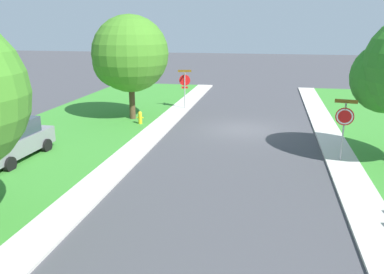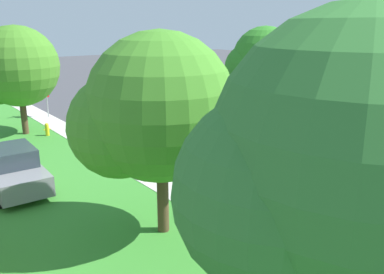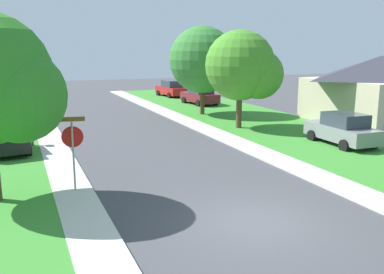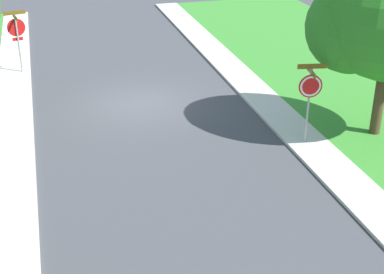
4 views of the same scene
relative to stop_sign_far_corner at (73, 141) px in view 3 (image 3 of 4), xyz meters
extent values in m
plane|color=#424247|center=(4.61, -4.86, -1.89)|extent=(120.00, 120.00, 0.00)
cube|color=beige|center=(9.31, 7.14, -1.84)|extent=(1.40, 56.00, 0.10)
cube|color=#38842D|center=(14.01, 7.14, -1.85)|extent=(8.00, 56.00, 0.08)
cube|color=beige|center=(-0.09, 7.14, -1.84)|extent=(1.40, 56.00, 0.10)
cylinder|color=#9E9EA3|center=(0.00, -0.03, -0.59)|extent=(0.07, 0.07, 2.60)
cylinder|color=red|center=(0.00, 0.02, 0.16)|extent=(0.75, 0.16, 0.76)
cylinder|color=white|center=(0.01, 0.04, 0.16)|extent=(0.66, 0.12, 0.67)
cylinder|color=red|center=(0.01, 0.04, 0.16)|extent=(0.54, 0.10, 0.55)
cube|color=brown|center=(0.00, -0.03, 0.80)|extent=(0.91, 0.18, 0.16)
cube|color=brown|center=(0.00, -0.03, 0.61)|extent=(0.18, 0.91, 0.16)
cube|color=black|center=(-2.47, 7.40, -1.19)|extent=(2.40, 4.51, 0.76)
cube|color=#2D3842|center=(-2.50, 7.59, -0.47)|extent=(1.89, 2.31, 0.68)
cylinder|color=black|center=(-1.38, 6.21, -1.57)|extent=(0.33, 0.67, 0.64)
cylinder|color=black|center=(-1.77, 8.85, -1.57)|extent=(0.33, 0.67, 0.64)
cube|color=maroon|center=(13.79, 20.55, -1.19)|extent=(2.25, 4.47, 0.76)
cube|color=#2D3842|center=(13.81, 20.36, -0.47)|extent=(1.82, 2.26, 0.68)
cylinder|color=black|center=(12.75, 21.78, -1.57)|extent=(0.31, 0.66, 0.64)
cylinder|color=black|center=(14.54, 21.98, -1.57)|extent=(0.31, 0.66, 0.64)
cylinder|color=black|center=(13.04, 19.13, -1.57)|extent=(0.31, 0.66, 0.64)
cylinder|color=black|center=(14.83, 19.33, -1.57)|extent=(0.31, 0.66, 0.64)
cube|color=gray|center=(14.22, 2.44, -1.19)|extent=(1.93, 4.35, 0.76)
cube|color=#2D3842|center=(14.22, 2.24, -0.47)|extent=(1.66, 2.15, 0.68)
cylinder|color=black|center=(13.36, 3.80, -1.57)|extent=(0.26, 0.65, 0.64)
cylinder|color=black|center=(15.16, 3.74, -1.57)|extent=(0.26, 0.65, 0.64)
cylinder|color=black|center=(13.28, 1.13, -1.57)|extent=(0.26, 0.65, 0.64)
cylinder|color=black|center=(15.08, 1.08, -1.57)|extent=(0.26, 0.65, 0.64)
cylinder|color=black|center=(-2.15, 15.14, -1.57)|extent=(0.24, 0.64, 0.64)
cylinder|color=black|center=(-2.15, 17.80, -1.57)|extent=(0.24, 0.64, 0.64)
cube|color=red|center=(13.57, 27.61, -1.19)|extent=(2.29, 4.48, 0.76)
cube|color=#2D3842|center=(13.59, 27.41, -0.47)|extent=(1.84, 2.27, 0.68)
cylinder|color=black|center=(12.52, 28.83, -1.57)|extent=(0.31, 0.66, 0.64)
cylinder|color=black|center=(14.31, 29.04, -1.57)|extent=(0.31, 0.66, 0.64)
cylinder|color=black|center=(12.83, 26.18, -1.57)|extent=(0.31, 0.66, 0.64)
cylinder|color=black|center=(14.62, 26.39, -1.57)|extent=(0.31, 0.66, 0.64)
cylinder|color=#4C3823|center=(11.56, 14.91, -0.65)|extent=(0.36, 0.36, 2.48)
sphere|color=#32752F|center=(11.56, 14.91, 2.36)|extent=(5.04, 5.04, 5.04)
sphere|color=#32752F|center=(12.69, 14.15, 1.73)|extent=(3.53, 3.53, 3.53)
cylinder|color=#4C3823|center=(11.42, 8.73, -0.63)|extent=(0.36, 0.36, 2.51)
sphere|color=#418725|center=(11.42, 8.73, 2.16)|extent=(4.40, 4.40, 4.40)
sphere|color=#418725|center=(12.41, 8.07, 1.61)|extent=(3.08, 3.08, 3.08)
sphere|color=#2D7C22|center=(-1.64, -0.69, 1.75)|extent=(3.00, 3.00, 3.00)
cube|color=beige|center=(22.01, 7.68, -0.39)|extent=(8.86, 7.74, 3.00)
pyramid|color=#33333D|center=(22.01, 7.68, 1.91)|extent=(9.50, 8.38, 1.60)
cube|color=#51331E|center=(21.77, 11.29, -0.84)|extent=(1.00, 0.13, 2.10)
cube|color=brown|center=(-1.10, 8.38, -1.36)|extent=(0.10, 0.10, 1.05)
cube|color=black|center=(-1.10, 8.38, -0.71)|extent=(0.26, 0.49, 0.26)
camera|label=1|loc=(3.14, 17.49, 3.94)|focal=37.72mm
camera|label=2|loc=(17.57, 18.19, 4.45)|focal=37.00mm
camera|label=3|loc=(-1.74, -15.29, 3.25)|focal=40.15mm
camera|label=4|loc=(7.99, 15.12, 6.52)|focal=53.00mm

